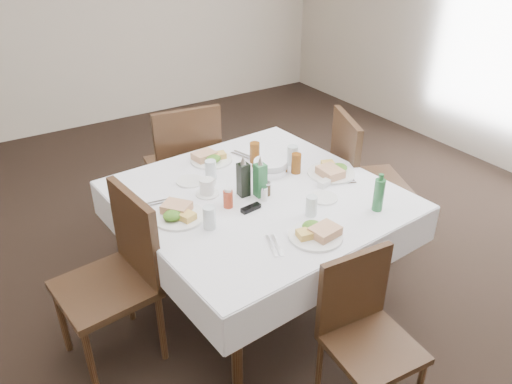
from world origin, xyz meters
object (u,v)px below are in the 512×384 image
Objects in this scene: chair_east at (359,174)px; water_w at (210,218)px; chair_west at (119,269)px; ketchup_bottle at (228,198)px; oil_cruet_green at (260,179)px; coffee_mug at (207,188)px; water_s at (311,206)px; water_n at (211,170)px; chair_north at (185,161)px; dining_table at (257,204)px; chair_south at (363,325)px; bread_basket at (270,167)px; oil_cruet_dark at (243,178)px; green_bottle at (379,194)px; water_e at (293,155)px.

water_w is at bearing -167.96° from chair_east.
chair_west is 8.26× the size of ketchup_bottle.
chair_west is 0.92m from oil_cruet_green.
coffee_mug is at bearing 12.73° from chair_west.
water_n is at bearing 112.06° from water_s.
chair_north reaches higher than water_n.
dining_table is at bearing 23.06° from water_w.
water_w is (-0.26, -0.47, -0.00)m from water_n.
water_w is 0.49× the size of oil_cruet_green.
chair_north is at bearing 48.63° from chair_west.
chair_north is at bearing 91.00° from chair_south.
ketchup_bottle is (-0.07, -0.34, -0.01)m from water_n.
water_n is at bearing -100.58° from chair_north.
chair_west is 4.24× the size of bread_basket.
water_w is 0.38m from oil_cruet_dark.
bread_basket is 0.90× the size of oil_cruet_green.
chair_north is at bearing 91.43° from oil_cruet_green.
water_n is at bearing 126.95° from green_bottle.
oil_cruet_green is 0.31m from coffee_mug.
ketchup_bottle is 0.81× the size of coffee_mug.
oil_cruet_green is (-0.01, 0.90, 0.39)m from chair_south.
coffee_mug is (-0.23, -0.81, 0.22)m from chair_north.
chair_north is 1.22× the size of chair_south.
oil_cruet_dark reaches higher than water_w.
oil_cruet_green is (-0.00, -0.03, 0.18)m from dining_table.
chair_west is 1.12m from bread_basket.
water_e is (1.26, 0.19, 0.27)m from chair_west.
dining_table is at bearing -0.52° from chair_west.
oil_cruet_dark is 1.76× the size of coffee_mug.
ketchup_bottle is at bearing -169.37° from dining_table.
chair_east is 0.59m from water_e.
water_s reaches higher than chair_south.
bread_basket is at bearing 79.94° from water_s.
coffee_mug is at bearing 145.66° from oil_cruet_dark.
chair_south is at bearing -89.46° from oil_cruet_green.
dining_table is at bearing -29.76° from coffee_mug.
water_n is 0.55m from water_e.
water_w is at bearing 158.68° from green_bottle.
green_bottle reaches higher than chair_south.
chair_north is 0.98m from oil_cruet_dark.
water_n is at bearing 162.88° from bread_basket.
chair_west is 0.67m from coffee_mug.
green_bottle is at bearing 42.88° from chair_south.
water_n is 0.38m from bread_basket.
water_n reaches higher than water_s.
water_s is (0.27, -0.66, -0.01)m from water_n.
dining_table is 13.33× the size of ketchup_bottle.
oil_cruet_dark is (-0.20, 0.38, 0.05)m from water_s.
oil_cruet_dark is at bearing 1.32° from chair_west.
green_bottle reaches higher than dining_table.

